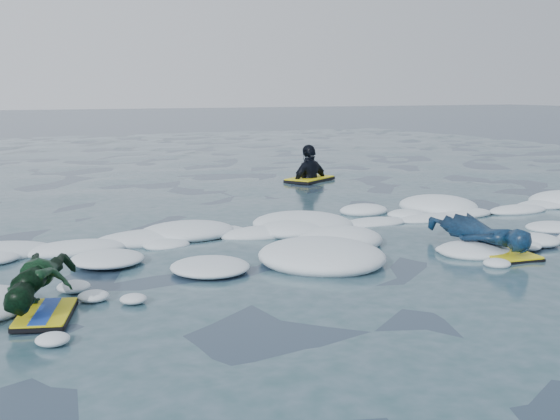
# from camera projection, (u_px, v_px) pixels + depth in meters

# --- Properties ---
(ground) EXTENTS (120.00, 120.00, 0.00)m
(ground) POSITION_uv_depth(u_px,v_px,m) (261.00, 269.00, 6.83)
(ground) COLOR #1A2840
(ground) RESTS_ON ground
(foam_band) EXTENTS (12.00, 3.10, 0.30)m
(foam_band) POSITION_uv_depth(u_px,v_px,m) (223.00, 247.00, 7.75)
(foam_band) COLOR white
(foam_band) RESTS_ON ground
(prone_woman_unit) EXTENTS (0.62, 1.45, 0.36)m
(prone_woman_unit) POSITION_uv_depth(u_px,v_px,m) (483.00, 235.00, 7.50)
(prone_woman_unit) COLOR black
(prone_woman_unit) RESTS_ON ground
(prone_child_unit) EXTENTS (0.89, 1.19, 0.41)m
(prone_child_unit) POSITION_uv_depth(u_px,v_px,m) (41.00, 286.00, 5.47)
(prone_child_unit) COLOR black
(prone_child_unit) RESTS_ON ground
(waiting_rider_unit) EXTENTS (1.18, 1.03, 1.56)m
(waiting_rider_unit) POSITION_uv_depth(u_px,v_px,m) (310.00, 185.00, 13.35)
(waiting_rider_unit) COLOR black
(waiting_rider_unit) RESTS_ON ground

